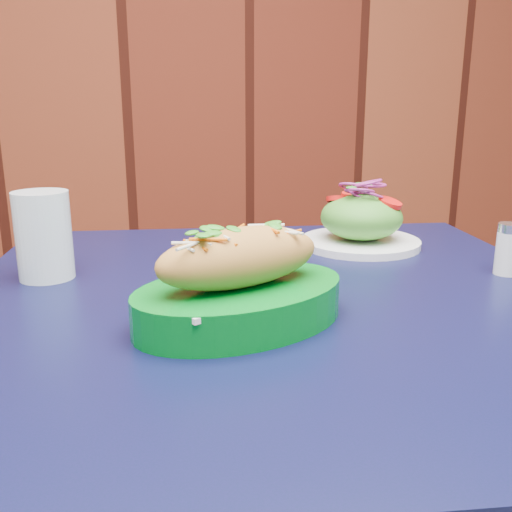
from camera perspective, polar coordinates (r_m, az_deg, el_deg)
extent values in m
cube|color=black|center=(0.72, 1.90, -4.98)|extent=(0.90, 0.90, 0.03)
cylinder|color=black|center=(1.20, -17.15, -16.82)|extent=(0.04, 0.04, 0.72)
cylinder|color=black|center=(1.25, 15.16, -15.23)|extent=(0.04, 0.04, 0.72)
cylinder|color=silver|center=(1.42, 23.52, -17.73)|extent=(0.03, 0.03, 0.49)
cube|color=white|center=(0.62, -1.60, -3.27)|extent=(0.21, 0.17, 0.01)
ellipsoid|color=#C5873E|center=(0.61, -1.62, -0.12)|extent=(0.21, 0.14, 0.06)
cylinder|color=white|center=(0.97, 10.37, 1.35)|extent=(0.20, 0.20, 0.01)
ellipsoid|color=#4C992D|center=(0.96, 10.49, 3.84)|extent=(0.14, 0.14, 0.07)
cylinder|color=red|center=(0.95, 13.24, 5.50)|extent=(0.04, 0.04, 0.01)
cylinder|color=red|center=(0.97, 8.22, 5.95)|extent=(0.04, 0.04, 0.01)
cylinder|color=red|center=(0.99, 9.62, 6.12)|extent=(0.04, 0.04, 0.01)
torus|color=#972075|center=(0.95, 10.61, 6.32)|extent=(0.05, 0.05, 0.00)
torus|color=#972075|center=(0.95, 10.62, 6.56)|extent=(0.05, 0.05, 0.00)
torus|color=#972075|center=(0.95, 10.63, 6.80)|extent=(0.05, 0.05, 0.00)
torus|color=#972075|center=(0.95, 10.64, 7.03)|extent=(0.05, 0.05, 0.00)
torus|color=#972075|center=(0.95, 10.66, 7.27)|extent=(0.05, 0.05, 0.00)
torus|color=#972075|center=(0.95, 10.67, 7.51)|extent=(0.05, 0.05, 0.00)
cylinder|color=silver|center=(0.82, -20.47, 1.93)|extent=(0.07, 0.07, 0.12)
cylinder|color=white|center=(0.87, 23.85, 0.25)|extent=(0.03, 0.03, 0.06)
cylinder|color=silver|center=(0.86, 24.11, 2.58)|extent=(0.03, 0.03, 0.01)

